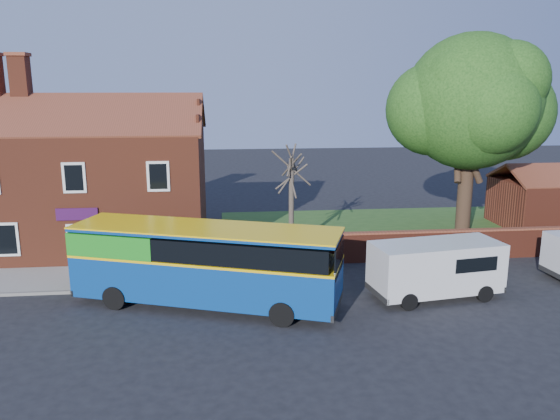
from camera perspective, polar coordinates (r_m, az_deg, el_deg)
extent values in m
plane|color=black|center=(21.37, -6.09, -11.92)|extent=(120.00, 120.00, 0.00)
cube|color=gray|center=(27.64, -20.86, -6.75)|extent=(18.00, 3.50, 0.12)
cube|color=slate|center=(26.06, -21.83, -7.99)|extent=(18.00, 0.15, 0.14)
cube|color=#426B28|center=(35.98, 15.10, -1.96)|extent=(26.00, 12.00, 0.04)
cube|color=brown|center=(32.26, -18.77, 2.01)|extent=(12.00, 8.00, 6.50)
cube|color=brown|center=(29.85, -20.19, 9.32)|extent=(12.30, 4.08, 2.16)
cube|color=brown|center=(33.74, -18.55, 9.75)|extent=(12.30, 4.08, 2.16)
cube|color=brown|center=(32.70, -25.52, 12.45)|extent=(0.90, 0.90, 2.20)
cube|color=black|center=(28.18, -20.72, 3.17)|extent=(1.10, 0.06, 1.50)
cube|color=#4C0F19|center=(28.90, -20.19, -3.69)|extent=(0.95, 0.04, 2.10)
cube|color=silver|center=(28.91, -20.19, -3.58)|extent=(1.20, 0.06, 2.30)
cube|color=#360D3C|center=(28.48, -20.45, -0.41)|extent=(2.00, 0.06, 0.60)
cube|color=maroon|center=(30.47, 19.16, -3.46)|extent=(22.00, 0.30, 1.50)
cube|color=brown|center=(30.27, 19.28, -2.01)|extent=(22.00, 0.38, 0.10)
cube|color=brown|center=(40.47, 26.77, 3.82)|extent=(8.20, 2.56, 1.24)
cube|color=navy|center=(22.86, -7.69, -6.88)|extent=(11.26, 6.24, 1.74)
cube|color=yellow|center=(22.59, -7.75, -4.80)|extent=(11.28, 6.26, 0.10)
cube|color=black|center=(22.43, -7.79, -3.52)|extent=(10.85, 6.11, 0.87)
cube|color=#209220|center=(23.95, -15.90, -2.85)|extent=(4.44, 3.87, 0.93)
cube|color=navy|center=(22.28, -7.84, -2.07)|extent=(11.26, 6.24, 0.14)
cube|color=yellow|center=(22.26, -7.84, -1.87)|extent=(11.31, 6.29, 0.06)
cylinder|color=black|center=(23.51, -16.89, -8.76)|extent=(1.02, 0.59, 0.99)
cylinder|color=black|center=(25.62, -13.98, -6.78)|extent=(1.02, 0.59, 0.99)
cylinder|color=black|center=(21.01, 0.21, -10.82)|extent=(1.02, 0.59, 0.99)
cylinder|color=black|center=(23.34, 1.68, -8.34)|extent=(1.02, 0.59, 0.99)
cube|color=silver|center=(24.40, 15.97, -5.70)|extent=(5.78, 3.01, 2.09)
cube|color=black|center=(25.63, 20.81, -4.39)|extent=(0.36, 1.86, 0.83)
cube|color=black|center=(26.14, 21.02, -6.99)|extent=(0.43, 2.19, 0.26)
cylinder|color=black|center=(23.07, 13.31, -9.31)|extent=(0.75, 0.33, 0.73)
cylinder|color=black|center=(24.79, 11.06, -7.62)|extent=(0.75, 0.33, 0.73)
cylinder|color=black|center=(24.85, 20.59, -8.18)|extent=(0.75, 0.33, 0.73)
cylinder|color=black|center=(26.45, 18.01, -6.70)|extent=(0.75, 0.33, 0.73)
cylinder|color=black|center=(29.84, 26.87, -5.35)|extent=(0.67, 0.26, 0.65)
cylinder|color=black|center=(34.08, 18.71, 1.22)|extent=(0.86, 0.86, 4.94)
sphere|color=#3E7524|center=(33.48, 19.40, 10.62)|extent=(7.73, 7.73, 7.73)
sphere|color=#3E7524|center=(34.89, 22.42, 9.38)|extent=(5.58, 5.58, 5.58)
sphere|color=#3E7524|center=(33.28, 15.65, 10.12)|extent=(5.37, 5.37, 5.37)
cylinder|color=#4C4238|center=(30.02, 1.20, 0.58)|extent=(0.29, 0.29, 5.11)
cylinder|color=#4C4238|center=(29.69, 1.21, 4.03)|extent=(0.30, 2.49, 2.01)
cylinder|color=#4C4238|center=(29.72, 1.21, 3.68)|extent=(1.30, 1.84, 1.84)
cylinder|color=#4C4238|center=(29.66, 1.21, 4.37)|extent=(2.09, 0.96, 2.04)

